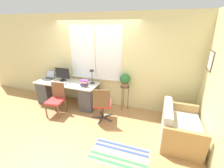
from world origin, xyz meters
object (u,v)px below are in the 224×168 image
at_px(desk_chair_wooden, 56,99).
at_px(keyboard, 58,83).
at_px(mouse, 66,84).
at_px(potted_plant, 125,79).
at_px(book_stack, 84,83).
at_px(office_chair_swivel, 102,103).
at_px(laptop, 49,77).
at_px(monitor, 62,74).
at_px(desk_lamp, 92,73).
at_px(couch_loveseat, 179,128).
at_px(plant_stand, 125,89).

bearing_deg(desk_chair_wooden, keyboard, 112.45).
bearing_deg(mouse, desk_chair_wooden, -93.93).
xyz_separation_m(keyboard, potted_plant, (1.97, 0.42, 0.20)).
relative_size(mouse, book_stack, 0.27).
bearing_deg(book_stack, office_chair_swivel, -27.53).
xyz_separation_m(laptop, monitor, (0.53, 0.03, 0.15)).
relative_size(monitor, desk_chair_wooden, 0.54).
distance_m(laptop, mouse, 0.84).
height_order(monitor, mouse, monitor).
height_order(mouse, book_stack, book_stack).
relative_size(desk_lamp, couch_loveseat, 0.38).
bearing_deg(monitor, couch_loveseat, -12.12).
bearing_deg(couch_loveseat, potted_plant, 58.34).
xyz_separation_m(laptop, office_chair_swivel, (2.11, -0.56, -0.29)).
xyz_separation_m(book_stack, office_chair_swivel, (0.69, -0.36, -0.34)).
bearing_deg(couch_loveseat, plant_stand, 58.34).
bearing_deg(potted_plant, couch_loveseat, -31.66).
bearing_deg(potted_plant, mouse, -165.94).
bearing_deg(office_chair_swivel, plant_stand, -134.68).
relative_size(laptop, couch_loveseat, 0.28).
distance_m(laptop, couch_loveseat, 4.05).
height_order(laptop, monitor, monitor).
bearing_deg(couch_loveseat, desk_chair_wooden, 89.66).
distance_m(monitor, mouse, 0.43).
height_order(laptop, office_chair_swivel, laptop).
distance_m(book_stack, plant_stand, 1.18).
height_order(monitor, desk_lamp, desk_lamp).
bearing_deg(keyboard, plant_stand, 12.01).
distance_m(couch_loveseat, potted_plant, 1.82).
distance_m(monitor, book_stack, 0.92).
bearing_deg(potted_plant, desk_lamp, -175.13).
bearing_deg(office_chair_swivel, monitor, -37.01).
bearing_deg(potted_plant, plant_stand, 180.00).
xyz_separation_m(laptop, keyboard, (0.54, -0.24, -0.05)).
bearing_deg(plant_stand, desk_chair_wooden, -153.30).
bearing_deg(office_chair_swivel, couch_loveseat, 159.10).
xyz_separation_m(monitor, plant_stand, (1.98, 0.16, -0.31)).
relative_size(desk_lamp, desk_chair_wooden, 0.49).
distance_m(desk_lamp, desk_chair_wooden, 1.23).
height_order(book_stack, desk_chair_wooden, book_stack).
relative_size(office_chair_swivel, potted_plant, 2.51).
distance_m(desk_lamp, plant_stand, 1.08).
bearing_deg(potted_plant, monitor, -175.50).
bearing_deg(monitor, laptop, -177.06).
distance_m(keyboard, couch_loveseat, 3.48).
xyz_separation_m(plant_stand, potted_plant, (0.00, 0.00, 0.31)).
bearing_deg(plant_stand, monitor, -175.50).
xyz_separation_m(monitor, book_stack, (0.88, -0.23, -0.11)).
distance_m(office_chair_swivel, plant_stand, 0.86).
bearing_deg(desk_chair_wooden, potted_plant, 21.33).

